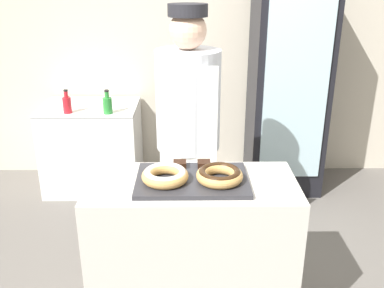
# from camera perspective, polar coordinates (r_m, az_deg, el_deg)

# --- Properties ---
(wall_back) EXTENTS (8.00, 0.06, 2.70)m
(wall_back) POSITION_cam_1_polar(r_m,az_deg,el_deg) (4.22, -0.34, 13.68)
(wall_back) COLOR beige
(wall_back) RESTS_ON ground_plane
(display_counter) EXTENTS (1.13, 0.53, 0.90)m
(display_counter) POSITION_cam_1_polar(r_m,az_deg,el_deg) (2.53, 0.03, -14.22)
(display_counter) COLOR beige
(display_counter) RESTS_ON ground_plane
(serving_tray) EXTENTS (0.60, 0.40, 0.02)m
(serving_tray) POSITION_cam_1_polar(r_m,az_deg,el_deg) (2.29, 0.03, -4.83)
(serving_tray) COLOR #2D2D33
(serving_tray) RESTS_ON display_counter
(donut_light_glaze) EXTENTS (0.25, 0.25, 0.07)m
(donut_light_glaze) POSITION_cam_1_polar(r_m,az_deg,el_deg) (2.24, -3.62, -4.13)
(donut_light_glaze) COLOR tan
(donut_light_glaze) RESTS_ON serving_tray
(donut_chocolate_glaze) EXTENTS (0.25, 0.25, 0.07)m
(donut_chocolate_glaze) POSITION_cam_1_polar(r_m,az_deg,el_deg) (2.24, 3.69, -4.09)
(donut_chocolate_glaze) COLOR tan
(donut_chocolate_glaze) RESTS_ON serving_tray
(brownie_back_left) EXTENTS (0.07, 0.07, 0.03)m
(brownie_back_left) POSITION_cam_1_polar(r_m,az_deg,el_deg) (2.41, -1.64, -2.68)
(brownie_back_left) COLOR black
(brownie_back_left) RESTS_ON serving_tray
(brownie_back_right) EXTENTS (0.07, 0.07, 0.03)m
(brownie_back_right) POSITION_cam_1_polar(r_m,az_deg,el_deg) (2.41, 1.61, -2.67)
(brownie_back_right) COLOR black
(brownie_back_right) RESTS_ON serving_tray
(baker_person) EXTENTS (0.42, 0.42, 1.77)m
(baker_person) POSITION_cam_1_polar(r_m,az_deg,el_deg) (2.84, -0.51, 1.00)
(baker_person) COLOR #4C4C51
(baker_person) RESTS_ON ground_plane
(beverage_fridge) EXTENTS (0.66, 0.61, 1.93)m
(beverage_fridge) POSITION_cam_1_polar(r_m,az_deg,el_deg) (4.02, 12.59, 7.19)
(beverage_fridge) COLOR black
(beverage_fridge) RESTS_ON ground_plane
(chest_freezer) EXTENTS (0.87, 0.65, 0.81)m
(chest_freezer) POSITION_cam_1_polar(r_m,az_deg,el_deg) (4.19, -13.04, -0.28)
(chest_freezer) COLOR white
(chest_freezer) RESTS_ON ground_plane
(bottle_red) EXTENTS (0.07, 0.07, 0.21)m
(bottle_red) POSITION_cam_1_polar(r_m,az_deg,el_deg) (3.86, -16.32, 5.13)
(bottle_red) COLOR red
(bottle_red) RESTS_ON chest_freezer
(bottle_green) EXTENTS (0.08, 0.08, 0.21)m
(bottle_green) POSITION_cam_1_polar(r_m,az_deg,el_deg) (3.76, -11.20, 5.19)
(bottle_green) COLOR #2D8C38
(bottle_green) RESTS_ON chest_freezer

